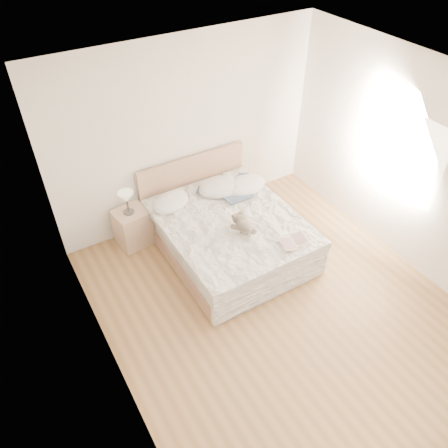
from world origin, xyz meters
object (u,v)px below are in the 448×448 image
at_px(bed, 227,232).
at_px(photo_book, 168,206).
at_px(childrens_book, 293,242).
at_px(table_lamp, 126,198).
at_px(nightstand, 133,227).
at_px(teddy_bear, 244,230).

height_order(bed, photo_book, bed).
height_order(photo_book, childrens_book, same).
height_order(table_lamp, photo_book, table_lamp).
bearing_deg(childrens_book, bed, 130.03).
relative_size(nightstand, childrens_book, 1.53).
distance_m(nightstand, table_lamp, 0.52).
relative_size(table_lamp, teddy_bear, 1.00).
height_order(bed, childrens_book, bed).
bearing_deg(teddy_bear, childrens_book, -54.98).
distance_m(bed, teddy_bear, 0.53).
distance_m(photo_book, teddy_bear, 1.15).
height_order(childrens_book, teddy_bear, teddy_bear).
relative_size(photo_book, teddy_bear, 0.98).
bearing_deg(nightstand, bed, -36.95).
height_order(bed, teddy_bear, bed).
height_order(bed, nightstand, bed).
height_order(table_lamp, childrens_book, table_lamp).
bearing_deg(photo_book, teddy_bear, -84.12).
xyz_separation_m(bed, nightstand, (-1.07, 0.80, -0.03)).
bearing_deg(photo_book, childrens_book, -80.77).
relative_size(bed, table_lamp, 6.44).
relative_size(table_lamp, childrens_book, 0.91).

